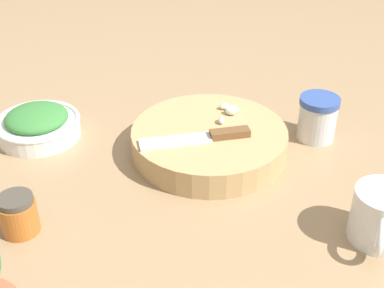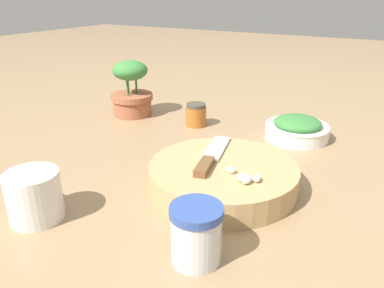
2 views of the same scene
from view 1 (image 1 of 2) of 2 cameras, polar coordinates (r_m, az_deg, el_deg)
ground_plane at (r=0.88m, az=-0.13°, el=-4.57°), size 5.00×5.00×0.00m
cutting_board at (r=0.95m, az=1.84°, el=0.29°), size 0.28×0.28×0.05m
chef_knife at (r=0.91m, az=1.08°, el=0.70°), size 0.19×0.07×0.01m
garlic_cloves at (r=0.99m, az=3.94°, el=3.52°), size 0.04×0.07×0.01m
herb_bowl at (r=1.04m, az=-16.14°, el=2.08°), size 0.16×0.16×0.06m
spice_jar at (r=1.02m, az=13.24°, el=2.72°), size 0.07×0.07×0.08m
coffee_mug at (r=0.81m, az=19.54°, el=-7.30°), size 0.09×0.12×0.08m
honey_jar at (r=0.82m, az=-18.05°, el=-7.16°), size 0.06×0.06×0.06m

